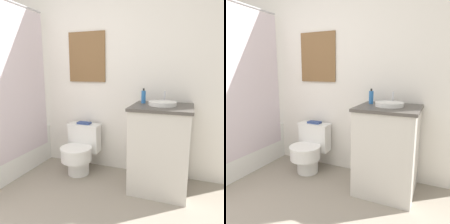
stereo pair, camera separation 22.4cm
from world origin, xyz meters
The scene contains 6 objects.
wall_back centered at (0.00, 2.00, 1.25)m, with size 3.50×0.07×2.50m.
toilet centered at (-0.03, 1.72, 0.29)m, with size 0.41×0.50×0.59m.
vanity centered at (0.94, 1.68, 0.45)m, with size 0.61×0.58×0.90m.
sink centered at (0.94, 1.70, 0.92)m, with size 0.28×0.32×0.13m.
soap_bottle centered at (0.73, 1.78, 0.97)m, with size 0.05×0.05×0.16m.
book_on_tank centered at (-0.03, 1.85, 0.60)m, with size 0.17×0.09×0.02m.
Camera 2 is at (1.41, -0.46, 1.26)m, focal length 35.00 mm.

